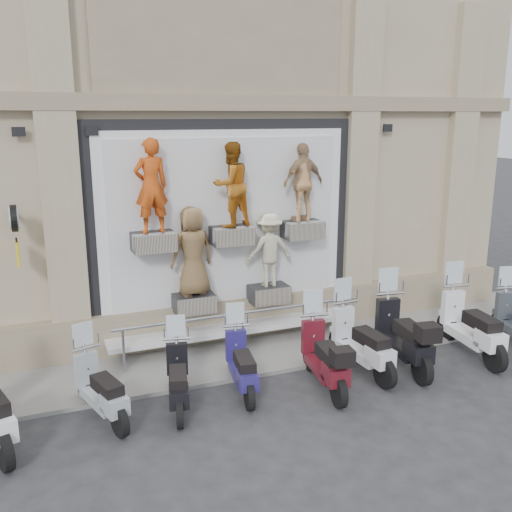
% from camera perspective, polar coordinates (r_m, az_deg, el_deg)
% --- Properties ---
extents(ground, '(90.00, 90.00, 0.00)m').
position_cam_1_polar(ground, '(9.76, 2.98, -14.41)').
color(ground, '#29292B').
rests_on(ground, ground).
extents(sidewalk, '(16.00, 2.20, 0.08)m').
position_cam_1_polar(sidewalk, '(11.48, -1.50, -9.62)').
color(sidewalk, gray).
rests_on(sidewalk, ground).
extents(building, '(14.00, 8.60, 12.00)m').
position_cam_1_polar(building, '(15.27, -8.50, 18.98)').
color(building, tan).
rests_on(building, ground).
extents(shop_vitrine, '(5.60, 0.84, 4.30)m').
position_cam_1_polar(shop_vitrine, '(11.36, -2.62, 2.55)').
color(shop_vitrine, black).
rests_on(shop_vitrine, ground).
extents(guard_rail, '(5.06, 0.10, 0.93)m').
position_cam_1_polar(guard_rail, '(11.23, -1.33, -7.82)').
color(guard_rail, '#9EA0A5').
rests_on(guard_rail, ground).
extents(clock_sign_bracket, '(0.10, 0.80, 1.02)m').
position_cam_1_polar(clock_sign_bracket, '(10.39, -22.96, 2.71)').
color(clock_sign_bracket, black).
rests_on(clock_sign_bracket, ground).
extents(scooter_c, '(0.98, 1.83, 1.43)m').
position_cam_1_polar(scooter_c, '(9.28, -15.36, -11.57)').
color(scooter_c, '#91989D').
rests_on(scooter_c, ground).
extents(scooter_d, '(0.87, 1.78, 1.39)m').
position_cam_1_polar(scooter_d, '(9.37, -7.84, -11.02)').
color(scooter_d, black).
rests_on(scooter_d, ground).
extents(scooter_e, '(0.79, 1.80, 1.42)m').
position_cam_1_polar(scooter_e, '(9.79, -1.46, -9.68)').
color(scooter_e, navy).
rests_on(scooter_e, ground).
extents(scooter_f, '(0.84, 2.01, 1.58)m').
position_cam_1_polar(scooter_f, '(9.96, 6.85, -8.81)').
color(scooter_f, '#4E0D16').
rests_on(scooter_f, ground).
extents(scooter_g, '(0.69, 2.03, 1.63)m').
position_cam_1_polar(scooter_g, '(10.65, 10.53, -7.29)').
color(scooter_g, silver).
rests_on(scooter_g, ground).
extents(scooter_h, '(0.95, 2.21, 1.74)m').
position_cam_1_polar(scooter_h, '(11.01, 14.51, -6.47)').
color(scooter_h, black).
rests_on(scooter_h, ground).
extents(scooter_i, '(0.90, 2.21, 1.74)m').
position_cam_1_polar(scooter_i, '(11.91, 20.80, -5.38)').
color(scooter_i, white).
rests_on(scooter_i, ground).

